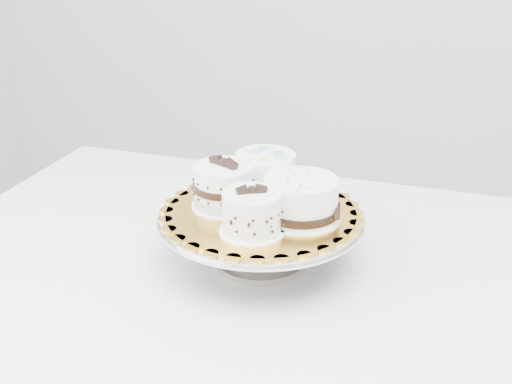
% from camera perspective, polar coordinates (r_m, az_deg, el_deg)
% --- Properties ---
extents(table, '(1.31, 0.91, 0.75)m').
position_cam_1_polar(table, '(1.17, 0.88, -9.28)').
color(table, white).
rests_on(table, floor).
extents(cake_stand, '(0.35, 0.35, 0.09)m').
position_cam_1_polar(cake_stand, '(1.10, 0.44, -3.33)').
color(cake_stand, gray).
rests_on(cake_stand, table).
extents(cake_board, '(0.40, 0.40, 0.00)m').
position_cam_1_polar(cake_board, '(1.09, 0.45, -1.81)').
color(cake_board, gold).
rests_on(cake_board, cake_stand).
extents(cake_swirl, '(0.12, 0.12, 0.08)m').
position_cam_1_polar(cake_swirl, '(1.00, -0.40, -1.92)').
color(cake_swirl, white).
rests_on(cake_swirl, cake_board).
extents(cake_banded, '(0.13, 0.13, 0.09)m').
position_cam_1_polar(cake_banded, '(1.09, -2.86, 0.41)').
color(cake_banded, white).
rests_on(cake_banded, cake_board).
extents(cake_dots, '(0.13, 0.13, 0.08)m').
position_cam_1_polar(cake_dots, '(1.13, 0.82, 1.56)').
color(cake_dots, white).
rests_on(cake_dots, cake_board).
extents(cake_ribbon, '(0.14, 0.14, 0.07)m').
position_cam_1_polar(cake_ribbon, '(1.05, 4.07, -0.73)').
color(cake_ribbon, white).
rests_on(cake_ribbon, cake_board).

